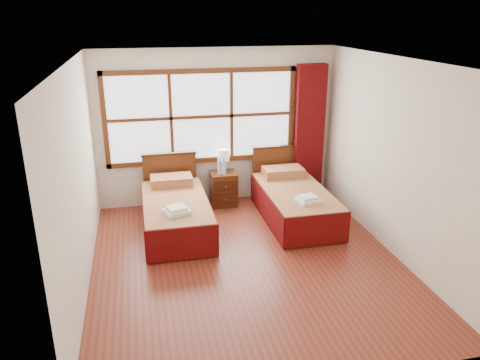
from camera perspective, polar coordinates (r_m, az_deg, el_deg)
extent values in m
plane|color=maroon|center=(6.30, 0.84, -9.93)|extent=(4.50, 4.50, 0.00)
plane|color=white|center=(5.49, 0.98, 14.33)|extent=(4.50, 4.50, 0.00)
plane|color=silver|center=(7.89, -2.90, 6.43)|extent=(4.00, 0.00, 4.00)
plane|color=silver|center=(5.67, -19.18, -0.12)|extent=(0.00, 4.50, 4.50)
plane|color=silver|center=(6.50, 18.33, 2.50)|extent=(0.00, 4.50, 4.50)
cube|color=white|center=(7.78, -4.72, 7.71)|extent=(3.00, 0.02, 1.40)
cube|color=#512711|center=(7.94, -4.55, 2.46)|extent=(3.16, 0.06, 0.08)
cube|color=#512711|center=(7.63, -4.86, 13.11)|extent=(3.16, 0.06, 0.08)
cube|color=#512711|center=(7.71, -16.19, 6.88)|extent=(0.08, 0.06, 1.56)
cube|color=#512711|center=(8.10, 6.25, 8.16)|extent=(0.08, 0.06, 1.56)
cube|color=#512711|center=(7.71, -8.41, 7.45)|extent=(0.05, 0.05, 1.40)
cube|color=#512711|center=(7.84, -1.05, 7.87)|extent=(0.05, 0.05, 1.40)
cube|color=#512711|center=(7.76, -4.70, 7.68)|extent=(3.00, 0.05, 0.05)
cube|color=#57080B|center=(8.20, 8.43, 5.83)|extent=(0.50, 0.16, 2.30)
cube|color=#361A0B|center=(7.12, -7.74, -5.18)|extent=(0.84, 1.68, 0.27)
cube|color=maroon|center=(7.02, -7.84, -3.32)|extent=(0.94, 1.86, 0.23)
cube|color=#5F0A0A|center=(7.06, -11.61, -4.62)|extent=(0.03, 1.86, 0.47)
cube|color=#5F0A0A|center=(7.12, -4.00, -4.02)|extent=(0.03, 1.86, 0.47)
cube|color=#5F0A0A|center=(6.24, -7.01, -7.76)|extent=(0.94, 0.03, 0.47)
cube|color=maroon|center=(7.58, -8.36, -0.04)|extent=(0.66, 0.38, 0.15)
cube|color=#512711|center=(7.93, -8.51, -0.05)|extent=(0.88, 0.06, 0.91)
cube|color=#361A0B|center=(7.79, -8.69, 3.18)|extent=(0.91, 0.08, 0.04)
cube|color=#361A0B|center=(7.48, 6.72, -3.86)|extent=(0.85, 1.69, 0.28)
cube|color=maroon|center=(7.38, 6.80, -2.06)|extent=(0.95, 1.88, 0.23)
cube|color=#5F0A0A|center=(7.29, 3.22, -3.37)|extent=(0.03, 1.88, 0.47)
cube|color=#5F0A0A|center=(7.59, 10.15, -2.71)|extent=(0.03, 1.88, 0.47)
cube|color=#5F0A0A|center=(6.63, 9.38, -6.10)|extent=(0.95, 0.03, 0.47)
cube|color=maroon|center=(7.92, 5.26, 1.00)|extent=(0.66, 0.39, 0.15)
cube|color=#512711|center=(8.25, 4.55, 0.94)|extent=(0.88, 0.06, 0.92)
cube|color=#361A0B|center=(8.11, 4.64, 4.07)|extent=(0.92, 0.08, 0.04)
cube|color=#512711|center=(7.96, -2.02, -1.06)|extent=(0.43, 0.38, 0.58)
cube|color=#361A0B|center=(7.82, -1.73, -2.37)|extent=(0.38, 0.02, 0.17)
cube|color=#361A0B|center=(7.73, -1.75, -0.79)|extent=(0.38, 0.02, 0.17)
sphere|color=olive|center=(7.80, -1.71, -2.42)|extent=(0.03, 0.03, 0.03)
sphere|color=olive|center=(7.71, -1.72, -0.83)|extent=(0.03, 0.03, 0.03)
cube|color=white|center=(6.52, -7.71, -3.83)|extent=(0.40, 0.37, 0.05)
cube|color=white|center=(6.50, -7.73, -3.44)|extent=(0.30, 0.28, 0.05)
cube|color=white|center=(6.90, 8.26, -2.46)|extent=(0.36, 0.33, 0.05)
cube|color=white|center=(6.89, 8.28, -2.11)|extent=(0.27, 0.25, 0.04)
cylinder|color=#CB8E41|center=(7.94, -2.00, 1.19)|extent=(0.12, 0.12, 0.02)
cylinder|color=#CB8E41|center=(7.91, -2.01, 1.82)|extent=(0.03, 0.03, 0.16)
cylinder|color=white|center=(7.86, -2.03, 3.07)|extent=(0.20, 0.20, 0.20)
cylinder|color=silver|center=(7.77, -2.48, 1.60)|extent=(0.07, 0.07, 0.24)
cylinder|color=blue|center=(7.73, -2.50, 2.57)|extent=(0.04, 0.04, 0.03)
cylinder|color=silver|center=(7.74, -1.98, 1.55)|extent=(0.07, 0.07, 0.24)
cylinder|color=blue|center=(7.70, -1.99, 2.51)|extent=(0.03, 0.03, 0.03)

